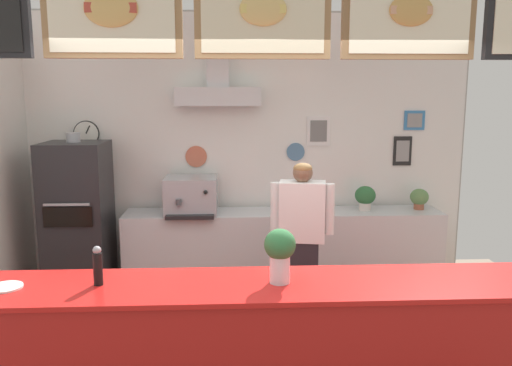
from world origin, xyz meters
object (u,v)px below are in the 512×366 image
shop_worker (302,247)px  basil_vase (280,253)px  pizza_oven (78,222)px  espresso_machine (191,195)px  potted_thyme (365,197)px  condiment_plate (5,287)px  potted_oregano (419,198)px  pepper_grinder (98,266)px

shop_worker → basil_vase: (-0.32, -1.33, 0.37)m
pizza_oven → espresso_machine: pizza_oven is taller
espresso_machine → potted_thyme: size_ratio=2.08×
shop_worker → espresso_machine: size_ratio=2.83×
potted_thyme → condiment_plate: potted_thyme is taller
potted_oregano → basil_vase: (-1.82, -2.57, 0.19)m
potted_oregano → basil_vase: basil_vase is taller
pizza_oven → shop_worker: 2.47m
shop_worker → espresso_machine: shop_worker is taller
pizza_oven → pepper_grinder: pizza_oven is taller
pizza_oven → condiment_plate: 2.42m
condiment_plate → pizza_oven: bearing=96.4°
pizza_oven → shop_worker: bearing=-25.3°
shop_worker → condiment_plate: 2.39m
pizza_oven → basil_vase: (1.91, -2.38, 0.38)m
potted_oregano → condiment_plate: (-3.46, -2.59, 0.01)m
pepper_grinder → pizza_oven: bearing=108.9°
shop_worker → potted_thyme: 1.52m
potted_thyme → basil_vase: size_ratio=0.81×
espresso_machine → potted_oregano: (2.55, 0.06, -0.06)m
shop_worker → potted_thyme: size_ratio=5.87×
basil_vase → pizza_oven: bearing=128.7°
potted_thyme → potted_oregano: 0.62m
potted_thyme → pepper_grinder: bearing=-132.2°
pizza_oven → espresso_machine: bearing=6.0°
pepper_grinder → basil_vase: size_ratio=0.72×
condiment_plate → shop_worker: bearing=34.3°
pepper_grinder → condiment_plate: bearing=-177.2°
shop_worker → pepper_grinder: (-1.42, -1.32, 0.30)m
pepper_grinder → potted_oregano: bearing=41.2°
pizza_oven → espresso_machine: 1.22m
shop_worker → potted_oregano: shop_worker is taller
pizza_oven → espresso_machine: size_ratio=3.16×
potted_thyme → shop_worker: bearing=-125.6°
basil_vase → condiment_plate: basil_vase is taller
pepper_grinder → condiment_plate: pepper_grinder is taller
espresso_machine → basil_vase: (0.73, -2.51, 0.13)m
potted_thyme → potted_oregano: potted_thyme is taller
shop_worker → potted_oregano: bearing=-130.4°
pizza_oven → potted_thyme: pizza_oven is taller
pizza_oven → pepper_grinder: 2.53m
potted_oregano → potted_thyme: bearing=-178.1°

